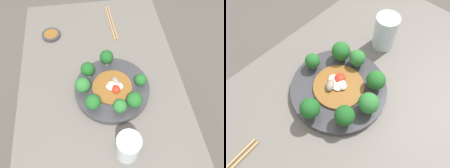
# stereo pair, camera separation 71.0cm
# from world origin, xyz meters

# --- Properties ---
(ground_plane) EXTENTS (8.00, 8.00, 0.00)m
(ground_plane) POSITION_xyz_m (0.00, 0.00, 0.00)
(ground_plane) COLOR #4C4742
(table) EXTENTS (1.10, 0.65, 0.73)m
(table) POSITION_xyz_m (0.00, 0.00, 0.36)
(table) COLOR #5B5651
(table) RESTS_ON ground_plane
(plate) EXTENTS (0.29, 0.29, 0.02)m
(plate) POSITION_xyz_m (-0.00, 0.04, 0.74)
(plate) COLOR #333338
(plate) RESTS_ON table
(broccoli_southwest) EXTENTS (0.05, 0.05, 0.07)m
(broccoli_southwest) POSITION_xyz_m (-0.07, -0.05, 0.79)
(broccoli_southwest) COLOR #89B76B
(broccoli_southwest) RESTS_ON plate
(broccoli_northeast) EXTENTS (0.06, 0.06, 0.07)m
(broccoli_northeast) POSITION_xyz_m (0.08, 0.11, 0.79)
(broccoli_northeast) COLOR #7AAD5B
(broccoli_northeast) RESTS_ON plate
(broccoli_southeast) EXTENTS (0.06, 0.06, 0.06)m
(broccoli_southeast) POSITION_xyz_m (0.07, -0.04, 0.79)
(broccoli_southeast) COLOR #89B76B
(broccoli_southeast) RESTS_ON plate
(broccoli_east) EXTENTS (0.05, 0.05, 0.06)m
(broccoli_east) POSITION_xyz_m (0.10, 0.05, 0.78)
(broccoli_east) COLOR #89B76B
(broccoli_east) RESTS_ON plate
(broccoli_west) EXTENTS (0.05, 0.05, 0.07)m
(broccoli_west) POSITION_xyz_m (-0.12, 0.03, 0.79)
(broccoli_west) COLOR #7AAD5B
(broccoli_west) RESTS_ON plate
(broccoli_north) EXTENTS (0.05, 0.05, 0.05)m
(broccoli_north) POSITION_xyz_m (0.00, 0.15, 0.78)
(broccoli_north) COLOR #70A356
(broccoli_north) RESTS_ON plate
(broccoli_south) EXTENTS (0.06, 0.06, 0.07)m
(broccoli_south) POSITION_xyz_m (-0.00, -0.07, 0.79)
(broccoli_south) COLOR #70A356
(broccoli_south) RESTS_ON plate
(stirfry_center) EXTENTS (0.15, 0.15, 0.03)m
(stirfry_center) POSITION_xyz_m (-0.00, 0.04, 0.76)
(stirfry_center) COLOR brown
(stirfry_center) RESTS_ON plate
(drinking_glass) EXTENTS (0.08, 0.08, 0.12)m
(drinking_glass) POSITION_xyz_m (0.24, 0.05, 0.79)
(drinking_glass) COLOR silver
(drinking_glass) RESTS_ON table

